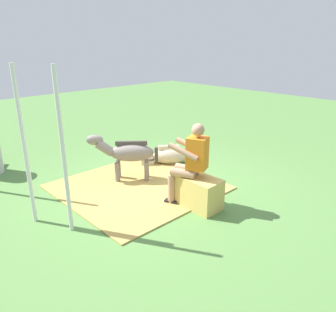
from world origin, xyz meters
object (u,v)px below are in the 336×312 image
person_seated (190,160)px  tent_pole_mid (25,148)px  pony_lying (168,156)px  pony_standing (127,153)px  tent_pole_left (63,154)px  hay_bale (198,192)px

person_seated → tent_pole_mid: bearing=59.2°
person_seated → pony_lying: 2.02m
pony_standing → tent_pole_mid: tent_pole_mid is taller
tent_pole_mid → tent_pole_left: bearing=-155.4°
pony_standing → tent_pole_left: 1.98m
person_seated → pony_standing: 1.53m
tent_pole_left → tent_pole_mid: bearing=24.6°
person_seated → pony_standing: person_seated is taller
tent_pole_left → tent_pole_mid: size_ratio=1.00×
hay_bale → tent_pole_left: bearing=66.8°
hay_bale → tent_pole_left: 2.21m
pony_standing → tent_pole_mid: (-0.26, 1.95, 0.60)m
person_seated → pony_standing: (1.51, 0.13, -0.22)m
tent_pole_left → tent_pole_mid: same height
person_seated → tent_pole_mid: size_ratio=0.60×
hay_bale → tent_pole_left: tent_pole_left is taller
pony_standing → pony_lying: 1.24m
hay_bale → tent_pole_left: (0.80, 1.85, 0.90)m
tent_pole_left → tent_pole_mid: (0.60, 0.28, 0.00)m
hay_bale → pony_lying: (1.78, -1.00, -0.07)m
pony_lying → hay_bale: bearing=150.7°
pony_lying → pony_standing: bearing=95.8°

